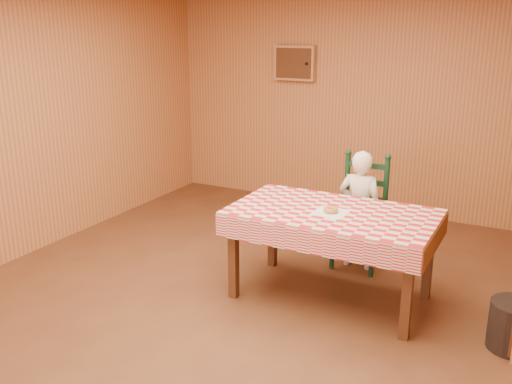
% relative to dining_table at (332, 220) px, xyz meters
% --- Properties ---
extents(ground, '(6.00, 6.00, 0.00)m').
position_rel_dining_table_xyz_m(ground, '(-0.52, -0.55, -0.69)').
color(ground, brown).
rests_on(ground, ground).
extents(cabin_walls, '(5.10, 6.05, 2.65)m').
position_rel_dining_table_xyz_m(cabin_walls, '(-0.52, -0.02, 1.14)').
color(cabin_walls, '#BE7944').
rests_on(cabin_walls, ground).
extents(dining_table, '(1.66, 0.96, 0.77)m').
position_rel_dining_table_xyz_m(dining_table, '(0.00, 0.00, 0.00)').
color(dining_table, '#522D15').
rests_on(dining_table, ground).
extents(ladder_chair, '(0.44, 0.40, 1.08)m').
position_rel_dining_table_xyz_m(ladder_chair, '(0.00, 0.79, -0.18)').
color(ladder_chair, '#10311B').
rests_on(ladder_chair, ground).
extents(seated_child, '(0.41, 0.27, 1.12)m').
position_rel_dining_table_xyz_m(seated_child, '(-0.00, 0.73, -0.13)').
color(seated_child, white).
rests_on(seated_child, ground).
extents(napkin, '(0.26, 0.26, 0.00)m').
position_rel_dining_table_xyz_m(napkin, '(-0.00, -0.05, 0.08)').
color(napkin, white).
rests_on(napkin, dining_table).
extents(donut, '(0.13, 0.13, 0.04)m').
position_rel_dining_table_xyz_m(donut, '(-0.00, -0.05, 0.11)').
color(donut, '#B78941').
rests_on(donut, napkin).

